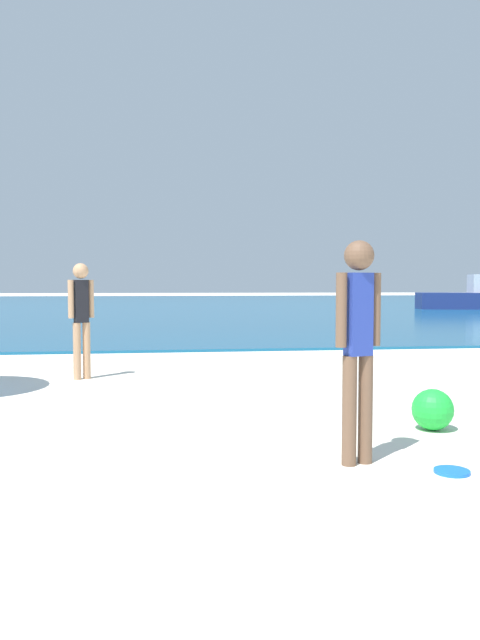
# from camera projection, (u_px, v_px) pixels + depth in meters

# --- Properties ---
(water) EXTENTS (160.00, 60.00, 0.06)m
(water) POSITION_uv_depth(u_px,v_px,m) (166.00, 304.00, 42.47)
(water) COLOR #14567F
(water) RESTS_ON ground
(person_standing) EXTENTS (0.39, 0.23, 1.76)m
(person_standing) POSITION_uv_depth(u_px,v_px,m) (358.00, 338.00, 4.80)
(person_standing) COLOR brown
(person_standing) RESTS_ON ground
(frisbee) EXTENTS (0.27, 0.27, 0.03)m
(frisbee) POSITION_uv_depth(u_px,v_px,m) (452.00, 471.00, 4.62)
(frisbee) COLOR blue
(frisbee) RESTS_ON ground
(person_distant) EXTENTS (0.36, 0.24, 1.73)m
(person_distant) POSITION_uv_depth(u_px,v_px,m) (81.00, 314.00, 9.15)
(person_distant) COLOR tan
(person_distant) RESTS_ON ground
(boat_far) EXTENTS (5.81, 2.83, 1.89)m
(boat_far) POSITION_uv_depth(u_px,v_px,m) (474.00, 297.00, 33.75)
(boat_far) COLOR navy
(boat_far) RESTS_ON water
(beach_ball) EXTENTS (0.40, 0.40, 0.40)m
(beach_ball) POSITION_uv_depth(u_px,v_px,m) (433.00, 410.00, 5.97)
(beach_ball) COLOR green
(beach_ball) RESTS_ON ground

